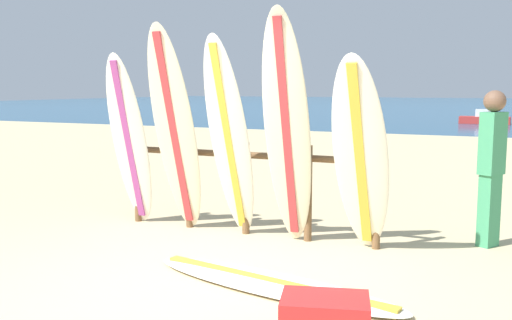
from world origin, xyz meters
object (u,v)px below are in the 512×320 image
object	(u,v)px
surfboard_leaning_center_right	(361,158)
surfboard_lying_on_sand	(271,284)
surfboard_leaning_center	(287,131)
surfboard_leaning_far_left	(129,141)
beachgoer_standing	(492,162)
small_boat_offshore	(485,119)
surfboard_leaning_center_left	(230,140)
surfboard_leaning_left	(175,131)
surfboard_rack	(246,178)

from	to	relation	value
surfboard_leaning_center_right	surfboard_lying_on_sand	bearing A→B (deg)	-111.52
surfboard_leaning_center	surfboard_leaning_far_left	bearing A→B (deg)	177.09
surfboard_lying_on_sand	beachgoer_standing	world-z (taller)	beachgoer_standing
surfboard_leaning_far_left	surfboard_leaning_center	bearing A→B (deg)	-2.91
surfboard_leaning_far_left	surfboard_leaning_center_right	xyz separation A→B (m)	(3.01, -0.12, -0.04)
surfboard_leaning_center	small_boat_offshore	world-z (taller)	surfboard_leaning_center
surfboard_leaning_center_left	surfboard_leaning_far_left	bearing A→B (deg)	176.05
surfboard_leaning_left	surfboard_leaning_center_right	distance (m)	2.28
surfboard_lying_on_sand	surfboard_leaning_left	bearing A→B (deg)	144.78
surfboard_rack	surfboard_leaning_center_right	bearing A→B (deg)	-14.44
surfboard_lying_on_sand	small_boat_offshore	world-z (taller)	small_boat_offshore
small_boat_offshore	surfboard_rack	bearing A→B (deg)	-94.04
surfboard_rack	surfboard_leaning_far_left	size ratio (longest dim) A/B	1.49
surfboard_leaning_center_left	small_boat_offshore	xyz separation A→B (m)	(1.71, 24.11, -0.93)
surfboard_rack	surfboard_lying_on_sand	bearing A→B (deg)	-57.74
surfboard_leaning_center	small_boat_offshore	xyz separation A→B (m)	(1.00, 24.12, -1.05)
surfboard_rack	surfboard_leaning_left	xyz separation A→B (m)	(-0.78, -0.34, 0.57)
surfboard_rack	beachgoer_standing	distance (m)	2.81
surfboard_lying_on_sand	surfboard_rack	bearing A→B (deg)	122.26
surfboard_leaning_center	surfboard_rack	bearing A→B (deg)	151.18
surfboard_leaning_center	beachgoer_standing	size ratio (longest dim) A/B	1.49
surfboard_leaning_center_right	surfboard_leaning_left	bearing A→B (deg)	178.96
surfboard_rack	surfboard_leaning_left	size ratio (longest dim) A/B	1.31
surfboard_leaning_left	small_boat_offshore	bearing A→B (deg)	84.19
surfboard_leaning_center_left	beachgoer_standing	distance (m)	2.93
surfboard_leaning_left	surfboard_leaning_center	xyz separation A→B (m)	(1.45, -0.03, 0.05)
surfboard_rack	small_boat_offshore	xyz separation A→B (m)	(1.68, 23.75, -0.43)
small_boat_offshore	surfboard_leaning_center_right	bearing A→B (deg)	-90.42
surfboard_lying_on_sand	small_boat_offshore	bearing A→B (deg)	88.51
beachgoer_standing	small_boat_offshore	world-z (taller)	beachgoer_standing
surfboard_leaning_center_left	surfboard_leaning_center	bearing A→B (deg)	-0.74
surfboard_leaning_center	surfboard_leaning_center_right	distance (m)	0.86
surfboard_leaning_center	surfboard_leaning_center_left	bearing A→B (deg)	179.26
surfboard_leaning_left	small_boat_offshore	distance (m)	24.24
surfboard_leaning_far_left	beachgoer_standing	xyz separation A→B (m)	(4.23, 0.89, -0.14)
surfboard_leaning_left	surfboard_leaning_center	distance (m)	1.45
surfboard_leaning_center	surfboard_leaning_center_right	size ratio (longest dim) A/B	1.23
surfboard_leaning_center_left	surfboard_leaning_left	bearing A→B (deg)	178.55
surfboard_leaning_center_left	beachgoer_standing	xyz separation A→B (m)	(2.75, 0.99, -0.22)
surfboard_leaning_left	surfboard_lying_on_sand	world-z (taller)	surfboard_leaning_left
surfboard_rack	surfboard_leaning_left	distance (m)	1.02
surfboard_leaning_center_right	small_boat_offshore	distance (m)	24.15
surfboard_leaning_far_left	surfboard_lying_on_sand	distance (m)	3.06
surfboard_leaning_center_right	small_boat_offshore	world-z (taller)	surfboard_leaning_center_right
surfboard_leaning_center_left	surfboard_rack	bearing A→B (deg)	85.14
surfboard_leaning_left	surfboard_leaning_center	size ratio (longest dim) A/B	0.96
beachgoer_standing	surfboard_leaning_far_left	bearing A→B (deg)	-168.14
surfboard_leaning_left	surfboard_lying_on_sand	bearing A→B (deg)	-35.22
surfboard_rack	surfboard_leaning_far_left	distance (m)	1.59
surfboard_leaning_center_left	small_boat_offshore	distance (m)	24.19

